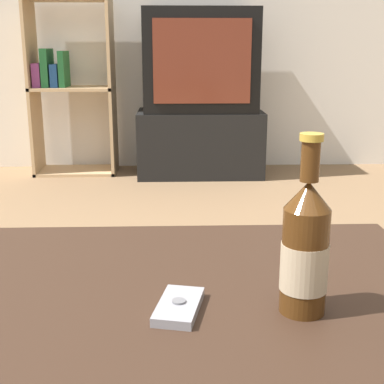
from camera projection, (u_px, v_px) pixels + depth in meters
name	position (u px, v px, depth m)	size (l,w,h in m)	color
coffee_table	(134.00, 344.00, 0.82)	(1.01, 0.73, 0.44)	#332116
tv_stand	(200.00, 143.00, 3.51)	(0.80, 0.43, 0.42)	black
television	(200.00, 61.00, 3.36)	(0.71, 0.42, 0.63)	black
bookshelf	(68.00, 84.00, 3.45)	(0.53, 0.30, 1.12)	tan
beer_bottle	(305.00, 250.00, 0.76)	(0.07, 0.07, 0.26)	#47280F
cell_phone	(179.00, 306.00, 0.78)	(0.08, 0.12, 0.02)	gray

